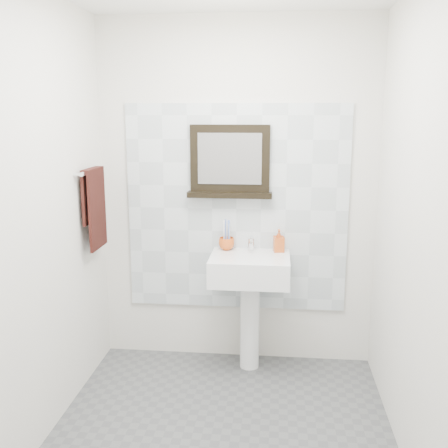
{
  "coord_description": "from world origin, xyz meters",
  "views": [
    {
      "loc": [
        0.3,
        -2.64,
        1.83
      ],
      "look_at": [
        -0.03,
        0.55,
        1.15
      ],
      "focal_mm": 42.0,
      "sensor_mm": 36.0,
      "label": 1
    }
  ],
  "objects_px": {
    "pedestal_sink": "(250,281)",
    "toothbrush_cup": "(227,244)",
    "framed_mirror": "(230,163)",
    "hand_towel": "(94,202)",
    "soap_dispenser": "(279,241)"
  },
  "relations": [
    {
      "from": "pedestal_sink",
      "to": "toothbrush_cup",
      "type": "relative_size",
      "value": 8.47
    },
    {
      "from": "toothbrush_cup",
      "to": "pedestal_sink",
      "type": "bearing_deg",
      "value": -38.42
    },
    {
      "from": "pedestal_sink",
      "to": "soap_dispenser",
      "type": "relative_size",
      "value": 5.9
    },
    {
      "from": "soap_dispenser",
      "to": "hand_towel",
      "type": "relative_size",
      "value": 0.3
    },
    {
      "from": "pedestal_sink",
      "to": "toothbrush_cup",
      "type": "bearing_deg",
      "value": 141.58
    },
    {
      "from": "soap_dispenser",
      "to": "framed_mirror",
      "type": "relative_size",
      "value": 0.27
    },
    {
      "from": "pedestal_sink",
      "to": "framed_mirror",
      "type": "xyz_separation_m",
      "value": [
        -0.16,
        0.19,
        0.81
      ]
    },
    {
      "from": "toothbrush_cup",
      "to": "hand_towel",
      "type": "height_order",
      "value": "hand_towel"
    },
    {
      "from": "pedestal_sink",
      "to": "toothbrush_cup",
      "type": "distance_m",
      "value": 0.32
    },
    {
      "from": "toothbrush_cup",
      "to": "soap_dispenser",
      "type": "height_order",
      "value": "soap_dispenser"
    },
    {
      "from": "pedestal_sink",
      "to": "framed_mirror",
      "type": "bearing_deg",
      "value": 130.67
    },
    {
      "from": "toothbrush_cup",
      "to": "soap_dispenser",
      "type": "relative_size",
      "value": 0.7
    },
    {
      "from": "pedestal_sink",
      "to": "framed_mirror",
      "type": "distance_m",
      "value": 0.84
    },
    {
      "from": "framed_mirror",
      "to": "hand_towel",
      "type": "relative_size",
      "value": 1.1
    },
    {
      "from": "toothbrush_cup",
      "to": "framed_mirror",
      "type": "bearing_deg",
      "value": 66.54
    }
  ]
}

